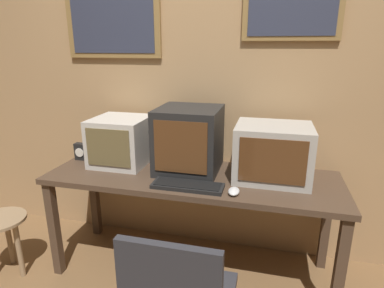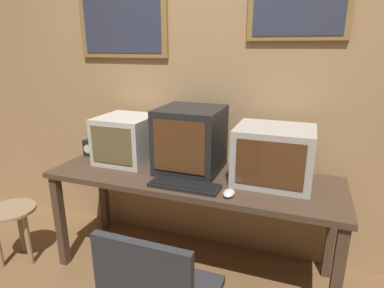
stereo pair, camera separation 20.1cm
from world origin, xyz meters
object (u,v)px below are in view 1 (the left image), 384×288
Objects in this scene: keyboard_main at (188,186)px; desk_clock at (81,151)px; monitor_center at (189,140)px; mouse_near_keyboard at (234,191)px; side_stool at (2,231)px; monitor_right at (273,152)px; monitor_left at (121,141)px.

keyboard_main is 0.93m from desk_clock.
mouse_near_keyboard is at bearing -41.69° from monitor_center.
mouse_near_keyboard reaches higher than keyboard_main.
monitor_center is 1.40m from side_stool.
monitor_right reaches higher than keyboard_main.
monitor_center reaches higher than mouse_near_keyboard.
monitor_center is 4.03× the size of mouse_near_keyboard.
monitor_left is at bearing 159.46° from mouse_near_keyboard.
desk_clock is 0.73m from side_stool.
monitor_center is 0.54m from monitor_right.
monitor_right is at bearing -0.68° from desk_clock.
keyboard_main is at bearing 7.27° from side_stool.
desk_clock is at bearing 179.32° from monitor_right.
mouse_near_keyboard is 0.25× the size of side_stool.
monitor_right is (0.54, -0.01, -0.04)m from monitor_center.
monitor_left reaches higher than desk_clock.
monitor_left is at bearing 152.30° from keyboard_main.
monitor_left is at bearing 1.30° from desk_clock.
monitor_right is (1.03, -0.02, 0.01)m from monitor_left.
monitor_left is 0.90m from mouse_near_keyboard.
side_stool is (-0.69, -0.45, -0.55)m from monitor_left.
monitor_left reaches higher than side_stool.
monitor_right is at bearing 29.78° from keyboard_main.
mouse_near_keyboard is at bearing -14.79° from desk_clock.
side_stool is at bearing -159.49° from monitor_center.
monitor_left is 0.84× the size of monitor_right.
monitor_left is 1.03m from monitor_right.
monitor_right is 1.08× the size of keyboard_main.
side_stool is at bearing -174.71° from mouse_near_keyboard.
monitor_left is 0.91× the size of monitor_center.
keyboard_main is at bearing -27.70° from monitor_left.
monitor_right is 1.86m from side_stool.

